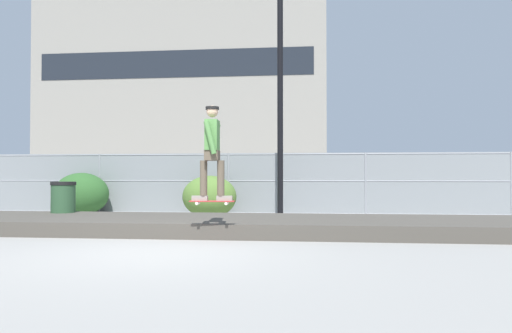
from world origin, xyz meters
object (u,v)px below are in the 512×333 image
Objects in this scene: shrub_left at (81,194)px; street_lamp at (280,61)px; shrub_center at (209,197)px; skater at (212,147)px; skateboard at (212,201)px; parked_car_near at (175,185)px; trash_bin at (63,203)px.

street_lamp is at bearing -3.70° from shrub_left.
street_lamp is at bearing 0.59° from shrub_center.
shrub_left is at bearing 133.89° from skater.
skateboard is 0.18× the size of parked_car_near.
shrub_center is (-1.04, 4.79, -1.10)m from skater.
trash_bin is at bearing 148.38° from skateboard.
shrub_center is at bearing 102.25° from skater.
parked_car_near is 4.81m from shrub_center.
parked_car_near reaches higher than shrub_center.
skater is 9.66m from parked_car_near.
shrub_center reaches higher than trash_bin.
parked_car_near reaches higher than shrub_left.
parked_car_near is 6.57m from trash_bin.
shrub_left is (-1.75, -3.86, -0.21)m from parked_car_near.
shrub_left is 3.97m from shrub_center.
trash_bin is (-0.90, -6.50, -0.32)m from parked_car_near.
skater is 0.37× the size of parked_car_near.
skater is at bearing -46.11° from shrub_left.
skateboard is 0.78× the size of trash_bin.
trash_bin is (-4.15, 2.55, -1.17)m from skater.
skateboard is at bearing -31.62° from trash_bin.
skateboard is 4.87m from trash_bin.
skater is at bearing -101.09° from street_lamp.
skateboard is 0.53× the size of shrub_center.
shrub_left is at bearing 133.89° from skateboard.
skater is 0.24× the size of street_lamp.
shrub_center is (-1.04, 4.79, -0.13)m from skateboard.
skateboard is 6.10m from street_lamp.
trash_bin is at bearing -144.31° from shrub_center.
street_lamp is at bearing 78.91° from skater.
shrub_center is 1.48× the size of trash_bin.
parked_car_near is 2.98× the size of shrub_center.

